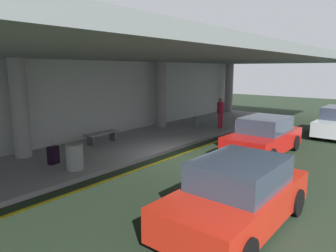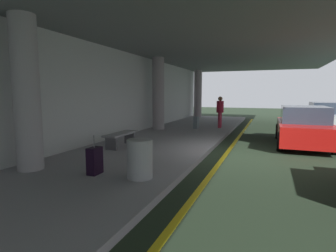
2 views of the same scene
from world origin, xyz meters
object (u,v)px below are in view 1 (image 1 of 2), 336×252
(suitcase_upright_primary, at_px, (196,122))
(suitcase_upright_secondary, at_px, (53,155))
(car_red, at_px, (238,195))
(support_column_far_left, at_px, (20,108))
(traveler_with_luggage, at_px, (220,111))
(support_column_center, at_px, (229,88))
(support_column_left_mid, at_px, (161,95))
(trash_bin_steel, at_px, (75,157))
(car_red_no2, at_px, (264,136))
(bench_metal, at_px, (102,135))

(suitcase_upright_primary, xyz_separation_m, suitcase_upright_secondary, (-8.71, 0.05, 0.00))
(car_red, bearing_deg, suitcase_upright_secondary, 92.90)
(support_column_far_left, xyz_separation_m, traveler_with_luggage, (9.71, -2.88, -0.86))
(support_column_center, bearing_deg, suitcase_upright_secondary, -173.82)
(suitcase_upright_primary, bearing_deg, support_column_center, 33.89)
(support_column_center, height_order, traveler_with_luggage, support_column_center)
(support_column_left_mid, height_order, trash_bin_steel, support_column_left_mid)
(suitcase_upright_primary, relative_size, trash_bin_steel, 1.06)
(car_red_no2, bearing_deg, trash_bin_steel, 149.62)
(support_column_far_left, height_order, suitcase_upright_secondary, support_column_far_left)
(suitcase_upright_secondary, bearing_deg, car_red, -102.07)
(support_column_far_left, relative_size, support_column_left_mid, 1.00)
(car_red_no2, distance_m, suitcase_upright_primary, 5.40)
(trash_bin_steel, bearing_deg, suitcase_upright_secondary, 96.22)
(support_column_center, xyz_separation_m, trash_bin_steel, (-15.66, -2.80, -1.40))
(car_red, distance_m, suitcase_upright_primary, 10.74)
(suitcase_upright_secondary, relative_size, bench_metal, 0.56)
(support_column_center, height_order, trash_bin_steel, support_column_center)
(bench_metal, relative_size, trash_bin_steel, 1.88)
(support_column_far_left, height_order, trash_bin_steel, support_column_far_left)
(support_column_far_left, bearing_deg, bench_metal, -10.40)
(suitcase_upright_primary, distance_m, trash_bin_steel, 8.66)
(support_column_far_left, xyz_separation_m, support_column_center, (16.00, 0.00, 0.00))
(support_column_left_mid, height_order, suitcase_upright_secondary, support_column_left_mid)
(suitcase_upright_secondary, bearing_deg, bench_metal, 5.11)
(support_column_center, distance_m, car_red_no2, 11.56)
(support_column_left_mid, relative_size, suitcase_upright_secondary, 4.06)
(suitcase_upright_primary, bearing_deg, support_column_left_mid, 137.86)
(suitcase_upright_primary, height_order, trash_bin_steel, suitcase_upright_primary)
(support_column_left_mid, xyz_separation_m, bench_metal, (-4.75, -0.60, -1.47))
(support_column_left_mid, xyz_separation_m, support_column_center, (8.00, 0.00, 0.00))
(traveler_with_luggage, relative_size, bench_metal, 1.05)
(bench_metal, height_order, trash_bin_steel, trash_bin_steel)
(support_column_left_mid, bearing_deg, car_red, -131.13)
(support_column_center, height_order, suitcase_upright_primary, support_column_center)
(support_column_far_left, distance_m, traveler_with_luggage, 10.16)
(support_column_far_left, relative_size, support_column_center, 1.00)
(bench_metal, bearing_deg, car_red_no2, -60.84)
(support_column_far_left, bearing_deg, support_column_center, 0.00)
(support_column_far_left, height_order, car_red, support_column_far_left)
(support_column_left_mid, relative_size, support_column_center, 1.00)
(support_column_far_left, relative_size, trash_bin_steel, 4.29)
(traveler_with_luggage, distance_m, bench_metal, 6.88)
(car_red, distance_m, car_red_no2, 6.32)
(car_red, bearing_deg, car_red_no2, 17.14)
(car_red_no2, relative_size, trash_bin_steel, 4.82)
(car_red, bearing_deg, trash_bin_steel, 92.27)
(support_column_far_left, relative_size, suitcase_upright_secondary, 4.06)
(support_column_far_left, relative_size, suitcase_upright_primary, 4.06)
(support_column_far_left, xyz_separation_m, trash_bin_steel, (0.34, -2.80, -1.40))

